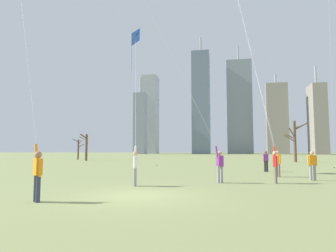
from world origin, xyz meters
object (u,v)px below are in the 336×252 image
Objects in this scene: kite_flyer_midfield_left_orange at (200,124)px; kite_flyer_foreground_right_red at (265,111)px; distant_kite_low_near_trees_yellow at (329,0)px; kite_flyer_midfield_right_blue at (135,118)px; bystander_watching_nearby at (312,164)px; kite_flyer_far_back_white at (265,119)px; kite_flyer_midfield_center_green at (26,58)px; bystander_strolling_midfield at (266,160)px; bare_tree_rightmost at (78,149)px; bare_tree_leftmost at (86,146)px; bare_tree_left_of_center at (295,139)px.

kite_flyer_midfield_left_orange is 0.84× the size of kite_flyer_foreground_right_red.
distant_kite_low_near_trees_yellow is (10.75, 13.86, 12.38)m from kite_flyer_midfield_left_orange.
bystander_watching_nearby is (9.57, 2.03, -2.55)m from kite_flyer_midfield_right_blue.
kite_flyer_far_back_white is 1.09× the size of distant_kite_low_near_trees_yellow.
kite_flyer_far_back_white reaches higher than kite_flyer_midfield_left_orange.
kite_flyer_midfield_center_green is 11.05× the size of bystander_strolling_midfield.
bystander_strolling_midfield is 16.23m from distant_kite_low_near_trees_yellow.
kite_flyer_midfield_right_blue is at bearing -57.92° from bare_tree_rightmost.
bystander_strolling_midfield is at bearing 81.94° from kite_flyer_far_back_white.
bystander_strolling_midfield is 31.84m from bare_tree_leftmost.
bare_tree_rightmost is at bearing 173.27° from bare_tree_left_of_center.
kite_flyer_foreground_right_red is (7.61, 5.29, 0.90)m from kite_flyer_midfield_right_blue.
distant_kite_low_near_trees_yellow reaches higher than bystander_watching_nearby.
kite_flyer_midfield_right_blue is 0.60× the size of kite_flyer_foreground_right_red.
kite_flyer_midfield_center_green is at bearing -146.15° from kite_flyer_midfield_left_orange.
kite_flyer_midfield_right_blue is at bearing 66.17° from kite_flyer_midfield_center_green.
kite_flyer_midfield_right_blue is 38.68m from bare_tree_rightmost.
kite_flyer_midfield_center_green reaches higher than kite_flyer_midfield_left_orange.
kite_flyer_foreground_right_red reaches higher than bystander_strolling_midfield.
kite_flyer_foreground_right_red is at bearing 60.27° from kite_flyer_midfield_left_orange.
kite_flyer_midfield_right_blue is 6.98× the size of bystander_strolling_midfield.
kite_flyer_midfield_center_green is 15.02m from bystander_watching_nearby.
bystander_watching_nearby is at bearing 31.56° from kite_flyer_midfield_left_orange.
distant_kite_low_near_trees_yellow reaches higher than bare_tree_left_of_center.
bare_tree_rightmost is (-20.53, 32.74, -1.49)m from kite_flyer_midfield_right_blue.
kite_flyer_foreground_right_red is at bearing -44.30° from bare_tree_rightmost.
kite_flyer_far_back_white is 3.63m from bystander_watching_nearby.
kite_flyer_far_back_white is 4.16m from kite_flyer_foreground_right_red.
bare_tree_rightmost is (-27.54, 31.45, -1.41)m from kite_flyer_far_back_white.
kite_flyer_midfield_right_blue is 32.89m from bare_tree_leftmost.
bystander_watching_nearby is at bearing -44.77° from bare_tree_leftmost.
kite_flyer_midfield_center_green reaches higher than bare_tree_leftmost.
distant_kite_low_near_trees_yellow is at bearing 31.29° from bystander_strolling_midfield.
bystander_watching_nearby is 0.28× the size of bare_tree_left_of_center.
kite_flyer_midfield_left_orange reaches higher than bare_tree_left_of_center.
kite_flyer_midfield_right_blue is at bearing 156.60° from kite_flyer_midfield_left_orange.
kite_flyer_foreground_right_red reaches higher than kite_flyer_far_back_white.
kite_flyer_midfield_right_blue is (-3.67, 1.59, 0.54)m from kite_flyer_midfield_left_orange.
distant_kite_low_near_trees_yellow is (14.42, 12.27, 11.84)m from kite_flyer_midfield_right_blue.
kite_flyer_midfield_left_orange is 11.05m from bystander_strolling_midfield.
kite_flyer_foreground_right_red is at bearing -134.35° from distant_kite_low_near_trees_yellow.
kite_flyer_midfield_right_blue is 0.63× the size of kite_flyer_midfield_center_green.
kite_flyer_midfield_right_blue is at bearing -169.52° from kite_flyer_far_back_white.
bare_tree_left_of_center is 31.71m from bare_tree_leftmost.
bare_tree_rightmost reaches higher than bystander_watching_nearby.
bystander_watching_nearby is 18.31m from distant_kite_low_near_trees_yellow.
kite_flyer_midfield_center_green is 4.14× the size of bare_tree_leftmost.
bare_tree_leftmost is at bearing -50.71° from bare_tree_rightmost.
kite_flyer_foreground_right_red is at bearing -107.33° from bare_tree_left_of_center.
bare_tree_leftmost is (-26.41, 26.20, 1.45)m from bystander_watching_nearby.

